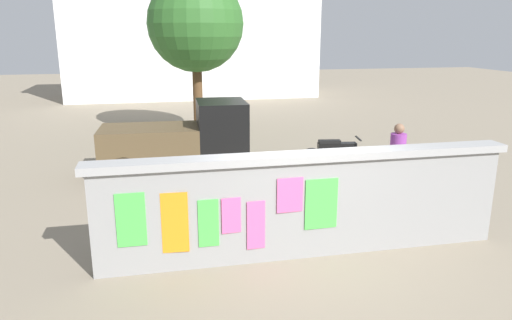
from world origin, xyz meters
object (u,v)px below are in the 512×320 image
motorcycle (335,153)px  bicycle_near (214,199)px  tree_roadside (196,24)px  person_walking (397,152)px  auto_rickshaw_truck (183,140)px

motorcycle → bicycle_near: bicycle_near is taller
tree_roadside → bicycle_near: bearing=-93.3°
motorcycle → tree_roadside: 6.89m
bicycle_near → person_walking: (4.07, 0.43, 0.62)m
motorcycle → person_walking: person_walking is taller
bicycle_near → person_walking: 4.14m
auto_rickshaw_truck → tree_roadside: size_ratio=0.68×
bicycle_near → person_walking: person_walking is taller
person_walking → tree_roadside: (-3.61, 7.40, 2.78)m
auto_rickshaw_truck → person_walking: bearing=-30.7°
bicycle_near → person_walking: bearing=6.0°
auto_rickshaw_truck → bicycle_near: 3.15m
auto_rickshaw_truck → motorcycle: (3.90, -0.48, -0.44)m
auto_rickshaw_truck → tree_roadside: 5.61m
motorcycle → tree_roadside: tree_roadside is taller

